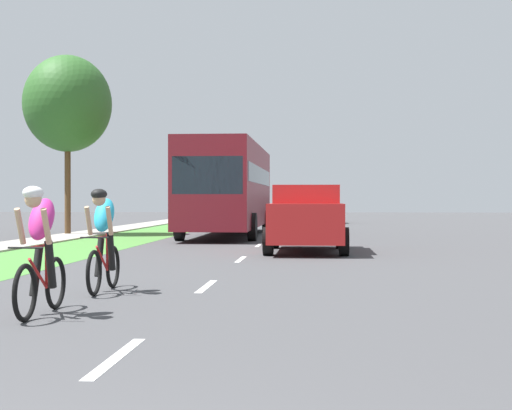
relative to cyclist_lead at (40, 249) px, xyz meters
The scene contains 10 objects.
ground_plane 13.37m from the cyclist_lead, 83.23° to the left, with size 120.00×120.00×0.00m, color #424244.
grass_verge 13.74m from the cyclist_lead, 105.07° to the left, with size 2.96×70.00×0.01m, color #478438.
sidewalk_concrete 14.53m from the cyclist_lead, 114.07° to the left, with size 1.74×70.00×0.10m, color #9E998E.
lane_markings_center 17.34m from the cyclist_lead, 84.79° to the left, with size 0.12×52.20×0.01m.
cyclist_lead is the anchor object (origin of this frame).
cyclist_trailing 2.38m from the cyclist_lead, 87.41° to the left, with size 0.42×1.72×1.58m.
suv_red 12.01m from the cyclist_lead, 75.10° to the left, with size 2.15×4.70×1.79m.
bus_maroon 20.55m from the cyclist_lead, 90.20° to the left, with size 2.78×11.60×3.48m.
pickup_black 36.98m from the cyclist_lead, 84.64° to the left, with size 2.22×5.10×1.64m.
street_tree_near 22.14m from the cyclist_lead, 107.57° to the left, with size 3.49×3.49×7.15m.
Camera 1 is at (1.80, -2.32, 1.42)m, focal length 53.68 mm.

